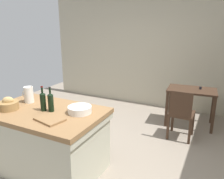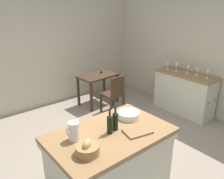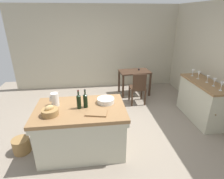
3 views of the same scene
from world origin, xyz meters
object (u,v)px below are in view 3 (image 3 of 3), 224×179
object	(u,v)px
pitcher	(55,99)
wine_bottle_amber	(79,101)
side_cabinet	(202,101)
wine_bottle_dark	(85,100)
wine_glass_far_left	(222,85)
wine_glass_middle	(208,78)
wine_glass_far_right	(193,71)
wine_glass_left	(215,81)
wicker_hamper	(21,145)
wash_bowl	(106,100)
bread_basket	(50,112)
cutting_board	(97,113)
wooden_chair	(138,87)
wine_glass_right	(199,74)
island_table	(82,128)

from	to	relation	value
pitcher	wine_bottle_amber	xyz separation A→B (m)	(0.41, -0.15, 0.01)
side_cabinet	wine_bottle_dark	xyz separation A→B (m)	(-2.64, -0.74, 0.53)
wine_glass_far_left	wine_glass_middle	bearing A→B (deg)	89.09
wine_glass_far_right	wine_glass_left	bearing A→B (deg)	-82.88
side_cabinet	wine_glass_left	xyz separation A→B (m)	(0.03, -0.23, 0.57)
wine_bottle_amber	wine_glass_far_right	distance (m)	2.95
pitcher	wine_bottle_dark	distance (m)	0.53
wine_glass_left	wine_glass_far_right	bearing A→B (deg)	97.12
wine_glass_left	wicker_hamper	distance (m)	3.99
wash_bowl	bread_basket	xyz separation A→B (m)	(-0.90, -0.32, 0.02)
cutting_board	wine_glass_middle	world-z (taller)	wine_glass_middle
wine_bottle_amber	wine_glass_middle	distance (m)	2.87
bread_basket	wine_bottle_dark	world-z (taller)	wine_bottle_dark
cutting_board	wine_glass_middle	bearing A→B (deg)	20.88
pitcher	cutting_board	size ratio (longest dim) A/B	0.82
cutting_board	pitcher	bearing A→B (deg)	152.69
wooden_chair	pitcher	size ratio (longest dim) A/B	3.28
wine_glass_left	bread_basket	bearing A→B (deg)	-167.72
wash_bowl	wine_bottle_amber	xyz separation A→B (m)	(-0.46, -0.15, 0.09)
wine_glass_far_left	wine_glass_left	xyz separation A→B (m)	(0.02, 0.24, -0.01)
wash_bowl	wicker_hamper	world-z (taller)	wash_bowl
side_cabinet	wine_glass_right	size ratio (longest dim) A/B	7.21
wine_glass_left	wine_bottle_amber	bearing A→B (deg)	-169.19
wine_bottle_dark	wine_glass_middle	size ratio (longest dim) A/B	1.97
cutting_board	wicker_hamper	world-z (taller)	cutting_board
wooden_chair	wicker_hamper	size ratio (longest dim) A/B	2.98
wine_glass_far_left	wicker_hamper	distance (m)	3.96
wine_glass_left	wine_glass_middle	xyz separation A→B (m)	(-0.01, 0.22, -0.00)
wine_bottle_dark	cutting_board	bearing A→B (deg)	-52.74
wooden_chair	wine_glass_far_right	xyz separation A→B (m)	(1.22, -0.46, 0.54)
cutting_board	wine_glass_right	bearing A→B (deg)	26.33
side_cabinet	wine_glass_middle	size ratio (longest dim) A/B	8.15
side_cabinet	wine_bottle_dark	bearing A→B (deg)	-164.42
wooden_chair	wine_glass_middle	world-z (taller)	wine_glass_middle
wine_glass_far_left	wine_glass_middle	world-z (taller)	wine_glass_far_left
wine_bottle_amber	wine_glass_middle	xyz separation A→B (m)	(2.77, 0.75, 0.03)
island_table	wine_glass_right	bearing A→B (deg)	20.19
bread_basket	wine_glass_far_left	world-z (taller)	wine_glass_far_left
bread_basket	cutting_board	distance (m)	0.72
pitcher	bread_basket	distance (m)	0.33
wine_bottle_dark	wicker_hamper	distance (m)	1.47
island_table	wine_bottle_dark	bearing A→B (deg)	8.72
wicker_hamper	wine_glass_far_left	bearing A→B (deg)	3.28
side_cabinet	wicker_hamper	size ratio (longest dim) A/B	4.49
wine_glass_far_left	wine_glass_far_right	size ratio (longest dim) A/B	1.12
bread_basket	wicker_hamper	xyz separation A→B (m)	(-0.64, 0.24, -0.79)
wine_glass_left	wine_bottle_dark	bearing A→B (deg)	-169.24
wine_bottle_amber	wine_glass_right	size ratio (longest dim) A/B	1.75
bread_basket	wicker_hamper	bearing A→B (deg)	159.50
pitcher	cutting_board	distance (m)	0.78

